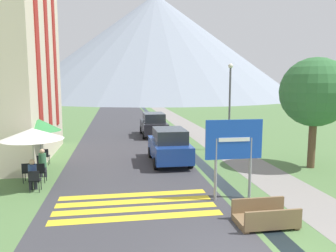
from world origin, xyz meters
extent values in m
plane|color=#517542|center=(0.00, 20.00, 0.00)|extent=(160.00, 160.00, 0.00)
cube|color=#38383D|center=(-2.50, 30.00, 0.00)|extent=(6.40, 60.00, 0.01)
cube|color=gray|center=(3.60, 30.00, 0.00)|extent=(2.20, 60.00, 0.01)
cube|color=black|center=(1.20, 30.00, 0.00)|extent=(0.60, 60.00, 0.00)
cube|color=yellow|center=(-2.50, 2.88, 0.01)|extent=(5.44, 0.44, 0.01)
cube|color=yellow|center=(-2.50, 3.58, 0.01)|extent=(5.44, 0.44, 0.01)
cube|color=yellow|center=(-2.50, 4.28, 0.01)|extent=(5.44, 0.44, 0.01)
cube|color=yellow|center=(-2.50, 4.98, 0.01)|extent=(5.44, 0.44, 0.01)
cone|color=gray|center=(7.88, 83.09, 13.65)|extent=(74.28, 74.28, 27.29)
cube|color=maroon|center=(-6.71, 9.76, 6.23)|extent=(0.06, 0.70, 9.35)
cube|color=maroon|center=(-6.71, 12.00, 6.23)|extent=(0.06, 0.70, 9.35)
cube|color=maroon|center=(-6.71, 14.24, 6.23)|extent=(0.06, 0.70, 9.35)
cylinder|color=gray|center=(0.35, 3.98, 1.12)|extent=(0.10, 0.10, 2.25)
cylinder|color=gray|center=(1.64, 3.98, 1.12)|extent=(0.10, 0.10, 2.25)
cube|color=#1947B7|center=(0.99, 3.96, 2.20)|extent=(2.08, 0.05, 1.41)
cube|color=white|center=(0.99, 3.93, 2.20)|extent=(1.14, 0.02, 0.14)
cube|color=brown|center=(1.20, 1.78, 0.14)|extent=(1.70, 1.10, 0.12)
cube|color=brown|center=(1.20, 1.27, 0.43)|extent=(1.70, 0.08, 0.45)
cube|color=brown|center=(1.20, 2.29, 0.43)|extent=(1.70, 0.08, 0.45)
cube|color=brown|center=(0.43, 1.78, 0.04)|extent=(0.16, 0.99, 0.08)
cube|color=brown|center=(1.97, 1.78, 0.04)|extent=(0.16, 0.99, 0.08)
cube|color=navy|center=(-0.40, 9.67, 0.72)|extent=(1.82, 4.05, 0.84)
cube|color=#23282D|center=(-0.40, 9.47, 1.48)|extent=(1.55, 2.23, 0.68)
cylinder|color=black|center=(-1.27, 10.93, 0.30)|extent=(0.18, 0.60, 0.60)
cylinder|color=black|center=(0.47, 10.93, 0.30)|extent=(0.18, 0.60, 0.60)
cylinder|color=black|center=(-1.27, 8.42, 0.30)|extent=(0.18, 0.60, 0.60)
cylinder|color=black|center=(0.47, 8.42, 0.30)|extent=(0.18, 0.60, 0.60)
cube|color=black|center=(-0.24, 18.28, 0.72)|extent=(1.81, 4.22, 0.84)
cube|color=#23282D|center=(-0.24, 18.07, 1.48)|extent=(1.54, 2.32, 0.68)
cylinder|color=black|center=(-1.11, 19.59, 0.30)|extent=(0.18, 0.60, 0.60)
cylinder|color=black|center=(0.62, 19.59, 0.30)|extent=(0.18, 0.60, 0.60)
cylinder|color=black|center=(-1.11, 16.97, 0.30)|extent=(0.18, 0.60, 0.60)
cylinder|color=black|center=(0.62, 16.97, 0.30)|extent=(0.18, 0.60, 0.60)
cube|color=black|center=(-6.28, 7.18, 0.45)|extent=(0.40, 0.40, 0.04)
cube|color=black|center=(-6.28, 7.00, 0.65)|extent=(0.40, 0.04, 0.40)
cylinder|color=black|center=(-6.45, 7.35, 0.23)|extent=(0.03, 0.03, 0.45)
cylinder|color=black|center=(-6.11, 7.35, 0.23)|extent=(0.03, 0.03, 0.45)
cylinder|color=black|center=(-6.45, 7.01, 0.23)|extent=(0.03, 0.03, 0.45)
cylinder|color=black|center=(-6.11, 7.01, 0.23)|extent=(0.03, 0.03, 0.45)
cube|color=black|center=(-6.72, 10.21, 0.45)|extent=(0.40, 0.40, 0.04)
cube|color=black|center=(-6.72, 10.03, 0.65)|extent=(0.40, 0.04, 0.40)
cylinder|color=black|center=(-6.89, 10.38, 0.23)|extent=(0.03, 0.03, 0.45)
cylinder|color=black|center=(-6.55, 10.38, 0.23)|extent=(0.03, 0.03, 0.45)
cylinder|color=black|center=(-6.89, 10.04, 0.23)|extent=(0.03, 0.03, 0.45)
cylinder|color=black|center=(-6.55, 10.04, 0.23)|extent=(0.03, 0.03, 0.45)
cube|color=black|center=(-6.81, 7.27, 0.45)|extent=(0.40, 0.40, 0.04)
cube|color=black|center=(-6.81, 7.09, 0.65)|extent=(0.40, 0.04, 0.40)
cylinder|color=black|center=(-6.98, 7.44, 0.23)|extent=(0.03, 0.03, 0.45)
cylinder|color=black|center=(-6.64, 7.44, 0.23)|extent=(0.03, 0.03, 0.45)
cylinder|color=black|center=(-6.98, 7.10, 0.23)|extent=(0.03, 0.03, 0.45)
cylinder|color=black|center=(-6.64, 7.10, 0.23)|extent=(0.03, 0.03, 0.45)
cube|color=black|center=(-6.24, 5.99, 0.45)|extent=(0.40, 0.40, 0.04)
cube|color=black|center=(-6.24, 5.81, 0.65)|extent=(0.40, 0.04, 0.40)
cylinder|color=black|center=(-6.41, 6.16, 0.23)|extent=(0.03, 0.03, 0.45)
cylinder|color=black|center=(-6.07, 6.16, 0.23)|extent=(0.03, 0.03, 0.45)
cylinder|color=black|center=(-6.41, 5.82, 0.23)|extent=(0.03, 0.03, 0.45)
cylinder|color=black|center=(-6.07, 5.82, 0.23)|extent=(0.03, 0.03, 0.45)
cube|color=black|center=(-6.80, 8.72, 0.45)|extent=(0.40, 0.40, 0.04)
cube|color=black|center=(-6.80, 8.54, 0.65)|extent=(0.40, 0.04, 0.40)
cylinder|color=black|center=(-6.97, 8.89, 0.23)|extent=(0.03, 0.03, 0.45)
cylinder|color=black|center=(-6.63, 8.89, 0.23)|extent=(0.03, 0.03, 0.45)
cylinder|color=black|center=(-6.97, 8.55, 0.23)|extent=(0.03, 0.03, 0.45)
cylinder|color=black|center=(-6.63, 8.55, 0.23)|extent=(0.03, 0.03, 0.45)
cylinder|color=#B7B2A8|center=(-6.36, 6.44, 1.15)|extent=(0.06, 0.06, 2.29)
cone|color=silver|center=(-6.36, 6.44, 2.19)|extent=(2.39, 2.39, 0.44)
cylinder|color=#B7B2A8|center=(-6.65, 9.00, 1.16)|extent=(0.06, 0.06, 2.31)
cone|color=#338442|center=(-6.65, 9.00, 2.21)|extent=(1.97, 1.97, 0.55)
cylinder|color=#282833|center=(-6.47, 6.25, 0.23)|extent=(0.14, 0.14, 0.46)
cylinder|color=#282833|center=(-6.29, 6.25, 0.23)|extent=(0.14, 0.14, 0.46)
cylinder|color=navy|center=(-6.38, 6.25, 0.73)|extent=(0.32, 0.32, 0.55)
sphere|color=tan|center=(-6.38, 6.25, 1.10)|extent=(0.22, 0.22, 0.22)
cylinder|color=#282833|center=(-6.45, 7.96, 0.23)|extent=(0.14, 0.14, 0.46)
cylinder|color=#282833|center=(-6.27, 7.96, 0.23)|extent=(0.14, 0.14, 0.46)
cylinder|color=#386B47|center=(-6.36, 7.96, 0.77)|extent=(0.32, 0.32, 0.61)
sphere|color=tan|center=(-6.36, 7.96, 1.17)|extent=(0.22, 0.22, 0.22)
cylinder|color=#515156|center=(3.73, 12.14, 2.51)|extent=(0.12, 0.12, 5.03)
sphere|color=silver|center=(3.73, 12.14, 5.15)|extent=(0.28, 0.28, 0.28)
cylinder|color=brown|center=(6.38, 7.61, 1.15)|extent=(0.36, 0.36, 2.31)
sphere|color=#336B38|center=(6.38, 7.61, 3.72)|extent=(3.33, 3.33, 3.33)
camera|label=1|loc=(-3.09, -6.88, 4.22)|focal=35.00mm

